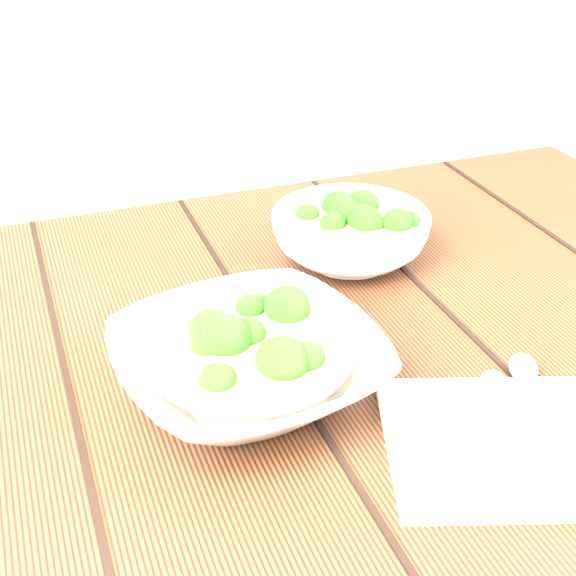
{
  "coord_description": "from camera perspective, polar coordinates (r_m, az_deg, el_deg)",
  "views": [
    {
      "loc": [
        -0.24,
        -0.62,
        1.21
      ],
      "look_at": [
        0.01,
        0.04,
        0.8
      ],
      "focal_mm": 50.0,
      "sensor_mm": 36.0,
      "label": 1
    }
  ],
  "objects": [
    {
      "name": "table",
      "position": [
        0.88,
        0.45,
        -10.88
      ],
      "size": [
        1.2,
        0.8,
        0.75
      ],
      "color": "#341C0E",
      "rests_on": "ground"
    },
    {
      "name": "soup_bowl_front",
      "position": [
        0.73,
        -2.83,
        -5.39
      ],
      "size": [
        0.27,
        0.27,
        0.07
      ],
      "color": "silver",
      "rests_on": "table"
    },
    {
      "name": "soup_bowl_back",
      "position": [
        0.96,
        4.45,
        3.83
      ],
      "size": [
        0.23,
        0.23,
        0.07
      ],
      "color": "silver",
      "rests_on": "table"
    },
    {
      "name": "trivet",
      "position": [
        0.86,
        -1.92,
        -0.79
      ],
      "size": [
        0.11,
        0.11,
        0.03
      ],
      "primitive_type": "torus",
      "rotation": [
        0.0,
        0.0,
        0.02
      ],
      "color": "black",
      "rests_on": "table"
    },
    {
      "name": "napkin",
      "position": [
        0.71,
        15.47,
        -10.6
      ],
      "size": [
        0.25,
        0.23,
        0.01
      ],
      "primitive_type": "cube",
      "rotation": [
        0.0,
        0.0,
        -0.33
      ],
      "color": "beige",
      "rests_on": "table"
    },
    {
      "name": "spoon_left",
      "position": [
        0.73,
        14.58,
        -8.3
      ],
      "size": [
        0.1,
        0.16,
        0.01
      ],
      "color": "#B6B2A1",
      "rests_on": "napkin"
    },
    {
      "name": "spoon_right",
      "position": [
        0.76,
        16.54,
        -6.91
      ],
      "size": [
        0.1,
        0.15,
        0.01
      ],
      "color": "#B6B2A1",
      "rests_on": "napkin"
    }
  ]
}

